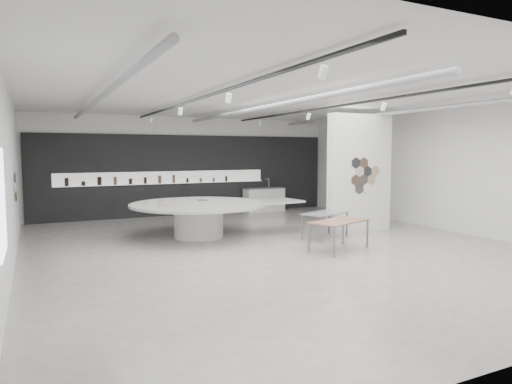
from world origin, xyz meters
name	(u,v)px	position (x,y,z in m)	size (l,w,h in m)	color
room	(272,167)	(-0.09, 0.00, 2.07)	(12.02, 14.02, 3.82)	#AFAAA5
back_wall_display	(189,175)	(-0.08, 6.93, 1.54)	(11.80, 0.27, 3.10)	black
partition_column	(360,173)	(3.50, 1.00, 1.80)	(2.20, 0.38, 3.60)	white
display_island	(202,215)	(-1.25, 2.14, 0.65)	(5.27, 4.28, 1.00)	white
sample_table_wood	(339,223)	(1.20, -1.09, 0.70)	(1.78, 1.31, 0.75)	#915D4B
sample_table_stone	(325,215)	(1.85, 0.44, 0.67)	(1.59, 1.19, 0.73)	gray
kitchen_counter	(264,200)	(3.00, 6.51, 0.48)	(1.71, 0.68, 1.34)	white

